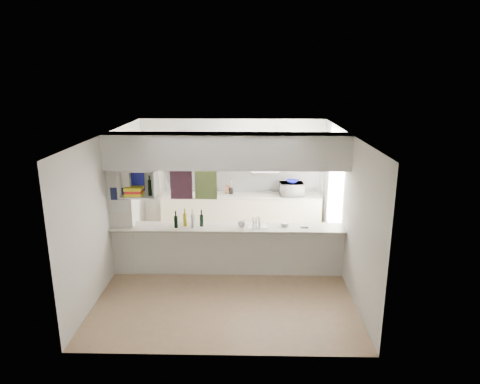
{
  "coord_description": "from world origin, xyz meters",
  "views": [
    {
      "loc": [
        0.38,
        -7.25,
        3.6
      ],
      "look_at": [
        0.21,
        0.5,
        1.43
      ],
      "focal_mm": 32.0,
      "sensor_mm": 36.0,
      "label": 1
    }
  ],
  "objects_px": {
    "microwave": "(292,189)",
    "wine_bottles": "(189,220)",
    "bowl": "(292,181)",
    "dish_rack": "(258,222)"
  },
  "relations": [
    {
      "from": "bowl",
      "to": "microwave",
      "type": "bearing_deg",
      "value": -100.08
    },
    {
      "from": "wine_bottles",
      "to": "dish_rack",
      "type": "bearing_deg",
      "value": 2.03
    },
    {
      "from": "microwave",
      "to": "wine_bottles",
      "type": "height_order",
      "value": "wine_bottles"
    },
    {
      "from": "microwave",
      "to": "bowl",
      "type": "height_order",
      "value": "bowl"
    },
    {
      "from": "wine_bottles",
      "to": "bowl",
      "type": "bearing_deg",
      "value": 45.8
    },
    {
      "from": "microwave",
      "to": "wine_bottles",
      "type": "xyz_separation_m",
      "value": [
        -2.04,
        -2.1,
        -0.02
      ]
    },
    {
      "from": "microwave",
      "to": "wine_bottles",
      "type": "bearing_deg",
      "value": 42.12
    },
    {
      "from": "microwave",
      "to": "dish_rack",
      "type": "height_order",
      "value": "microwave"
    },
    {
      "from": "bowl",
      "to": "dish_rack",
      "type": "distance_m",
      "value": 2.22
    },
    {
      "from": "microwave",
      "to": "bowl",
      "type": "relative_size",
      "value": 1.94
    }
  ]
}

